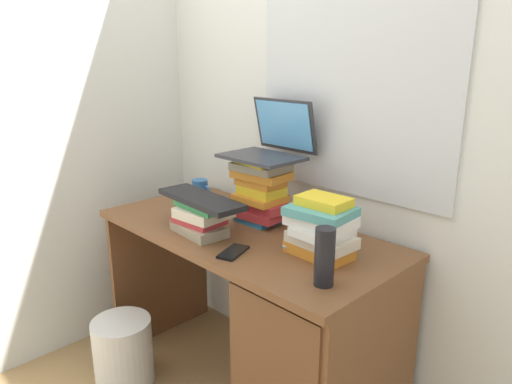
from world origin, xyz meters
name	(u,v)px	position (x,y,z in m)	size (l,w,h in m)	color
wall_back	(304,91)	(0.00, 0.35, 1.30)	(6.00, 0.06, 2.60)	silver
wall_left	(123,85)	(-0.90, 0.00, 1.30)	(0.05, 6.00, 2.60)	silver
desk	(299,338)	(0.33, -0.02, 0.41)	(1.31, 0.62, 0.76)	brown
book_stack_tall	(261,191)	(-0.02, 0.12, 0.90)	(0.25, 0.19, 0.28)	#2672B2
book_stack_keyboard_riser	(201,217)	(-0.09, -0.15, 0.82)	(0.25, 0.20, 0.13)	gray
book_stack_side	(321,228)	(0.38, 0.02, 0.86)	(0.24, 0.19, 0.22)	orange
laptop	(271,143)	(-0.02, 0.18, 1.09)	(0.33, 0.29, 0.24)	#2D2D33
keyboard	(201,199)	(-0.09, -0.15, 0.90)	(0.42, 0.14, 0.02)	black
computer_mouse	(293,244)	(0.27, 0.00, 0.78)	(0.06, 0.10, 0.04)	#A5A8AD
mug	(200,189)	(-0.47, 0.14, 0.81)	(0.12, 0.08, 0.10)	#265999
water_bottle	(325,257)	(0.53, -0.15, 0.85)	(0.06, 0.06, 0.19)	black
cell_phone	(233,252)	(0.15, -0.19, 0.76)	(0.07, 0.14, 0.01)	black
wastebasket	(123,352)	(-0.41, -0.37, 0.16)	(0.26, 0.26, 0.31)	silver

